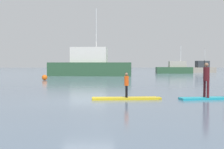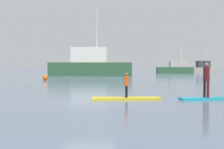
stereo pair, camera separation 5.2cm
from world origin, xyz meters
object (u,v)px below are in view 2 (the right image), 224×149
fishing_boat_white_large (91,65)px  paddleboard_near (126,98)px  trawler_grey_distant (176,69)px  paddler_child_solo (126,83)px  paddler_adult (206,78)px  mooring_buoy_near (45,78)px  fishing_boat_green_midground (202,68)px  paddleboard_far (212,98)px

fishing_boat_white_large → paddleboard_near: bearing=-84.4°
paddleboard_near → trawler_grey_distant: 39.94m
paddler_child_solo → paddler_adult: (3.89, -0.15, 0.29)m
paddler_adult → mooring_buoy_near: 20.53m
paddler_child_solo → fishing_boat_green_midground: (18.38, 43.06, 0.05)m
fishing_boat_green_midground → mooring_buoy_near: fishing_boat_green_midground is taller
paddleboard_far → fishing_boat_green_midground: bearing=71.8°
paddleboard_near → paddler_adult: paddler_adult is taller
paddler_child_solo → mooring_buoy_near: 18.56m
paddleboard_near → paddler_child_solo: (0.01, 0.01, 0.73)m
fishing_boat_white_large → fishing_boat_green_midground: 25.68m
paddler_adult → mooring_buoy_near: paddler_adult is taller
paddleboard_near → paddler_adult: 4.03m
fishing_boat_green_midground → mooring_buoy_near: (-25.58, -25.96, -0.54)m
fishing_boat_green_midground → trawler_grey_distant: 8.17m
paddler_child_solo → trawler_grey_distant: bearing=72.7°
paddleboard_near → mooring_buoy_near: bearing=112.8°
fishing_boat_white_large → mooring_buoy_near: (-4.37, -11.51, -1.21)m
paddler_child_solo → trawler_grey_distant: (11.89, 38.10, 0.05)m
paddler_adult → fishing_boat_green_midground: bearing=71.5°
paddleboard_near → paddler_adult: size_ratio=1.87×
paddleboard_near → mooring_buoy_near: size_ratio=5.89×
mooring_buoy_near → fishing_boat_white_large: bearing=69.2°
fishing_boat_green_midground → paddler_child_solo: bearing=-113.1°
paddler_adult → mooring_buoy_near: bearing=122.7°
paddleboard_near → fishing_boat_white_large: bearing=95.6°
paddleboard_near → paddler_adult: (3.90, -0.14, 1.02)m
trawler_grey_distant → fishing_boat_white_large: bearing=-147.2°
paddler_child_solo → paddleboard_far: size_ratio=0.37×
paddleboard_far → mooring_buoy_near: 20.65m
paddler_child_solo → mooring_buoy_near: bearing=112.8°
paddler_adult → fishing_boat_green_midground: size_ratio=0.30×
paddleboard_far → fishing_boat_white_large: (-7.02, 28.73, 1.45)m
paddler_child_solo → fishing_boat_green_midground: fishing_boat_green_midground is taller
paddler_child_solo → paddleboard_far: 4.26m
fishing_boat_white_large → fishing_boat_green_midground: bearing=34.3°
paddleboard_near → trawler_grey_distant: size_ratio=0.53×
paddleboard_near → paddleboard_far: 4.20m
paddleboard_far → mooring_buoy_near: size_ratio=5.72×
paddler_adult → mooring_buoy_near: size_ratio=3.14×
trawler_grey_distant → paddler_adult: bearing=-101.8°
paddleboard_near → paddler_child_solo: size_ratio=2.76×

